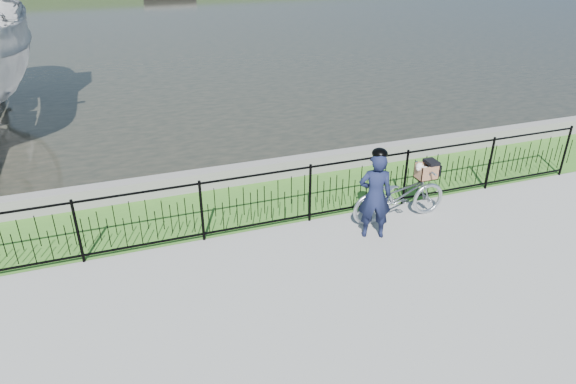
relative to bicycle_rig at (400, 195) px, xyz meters
name	(u,v)px	position (x,y,z in m)	size (l,w,h in m)	color
ground	(288,280)	(-2.60, -1.11, -0.51)	(120.00, 120.00, 0.00)	gray
grass_strip	(244,205)	(-2.60, 1.49, -0.50)	(60.00, 2.00, 0.01)	#3C7123
water	(129,8)	(-2.60, 31.89, -0.51)	(120.00, 120.00, 0.00)	#28271F
quay_wall	(231,176)	(-2.60, 2.49, -0.31)	(60.00, 0.30, 0.40)	slate
fence	(258,202)	(-2.60, 0.49, 0.07)	(14.00, 0.06, 1.15)	black
bicycle_rig	(400,195)	(0.00, 0.00, 0.00)	(1.88, 0.66, 1.12)	#B2B7BE
cyclist	(375,194)	(-0.75, -0.38, 0.32)	(0.68, 0.56, 1.66)	#131834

